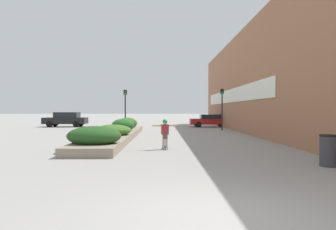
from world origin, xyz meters
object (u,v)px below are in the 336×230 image
at_px(skateboard, 165,148).
at_px(traffic_light_right, 222,102).
at_px(car_center_left, 210,120).
at_px(traffic_light_left, 125,103).
at_px(skateboarder, 165,130).
at_px(car_leftmost, 66,119).
at_px(trash_bin, 328,151).

relative_size(skateboard, traffic_light_right, 0.18).
distance_m(car_center_left, traffic_light_right, 5.83).
height_order(skateboard, traffic_light_left, traffic_light_left).
xyz_separation_m(skateboarder, traffic_light_right, (5.13, 12.67, 1.62)).
xyz_separation_m(car_center_left, traffic_light_left, (-8.36, -5.51, 1.73)).
distance_m(skateboarder, car_center_left, 18.87).
xyz_separation_m(car_leftmost, traffic_light_left, (7.17, -6.09, 1.62)).
bearing_deg(car_center_left, skateboarder, 164.81).
bearing_deg(trash_bin, car_center_left, 90.50).
distance_m(skateboarder, traffic_light_right, 13.76).
relative_size(car_center_left, traffic_light_right, 1.14).
bearing_deg(trash_bin, car_leftmost, 124.26).
height_order(trash_bin, car_leftmost, car_leftmost).
xyz_separation_m(trash_bin, car_center_left, (-0.20, 22.51, 0.21)).
height_order(trash_bin, traffic_light_left, traffic_light_left).
height_order(skateboard, skateboarder, skateboarder).
relative_size(car_leftmost, traffic_light_right, 1.22).
distance_m(skateboarder, traffic_light_left, 13.25).
height_order(skateboarder, car_center_left, skateboarder).
bearing_deg(skateboard, car_leftmost, 108.63).
bearing_deg(skateboard, traffic_light_right, 57.22).
bearing_deg(traffic_light_left, trash_bin, -63.29).
xyz_separation_m(skateboard, traffic_light_right, (5.13, 12.67, 2.42)).
bearing_deg(car_leftmost, skateboarder, -150.61).
bearing_deg(traffic_light_right, skateboarder, -112.02).
bearing_deg(traffic_light_right, trash_bin, -89.94).
relative_size(trash_bin, traffic_light_right, 0.27).
distance_m(skateboard, skateboarder, 0.80).
height_order(skateboarder, car_leftmost, car_leftmost).
bearing_deg(car_center_left, car_leftmost, 87.85).
bearing_deg(skateboard, skateboarder, 82.82).
distance_m(skateboard, trash_bin, 6.71).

